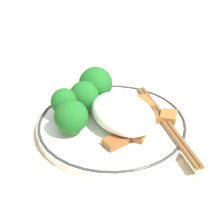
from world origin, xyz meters
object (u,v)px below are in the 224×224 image
at_px(broccoli_back_right, 64,102).
at_px(plate, 112,125).
at_px(chopsticks, 166,123).
at_px(broccoli_back_left, 96,84).
at_px(broccoli_back_center, 84,96).
at_px(broccoli_mid_left, 71,117).

bearing_deg(broccoli_back_right, plate, -136.84).
xyz_separation_m(plate, chopsticks, (-0.05, -0.06, 0.01)).
bearing_deg(broccoli_back_left, broccoli_back_right, 102.16).
distance_m(broccoli_back_left, chopsticks, 0.13).
height_order(plate, broccoli_back_left, broccoli_back_left).
bearing_deg(broccoli_back_center, broccoli_back_right, 81.83).
xyz_separation_m(broccoli_mid_left, chopsticks, (-0.07, -0.13, -0.03)).
distance_m(plate, broccoli_back_center, 0.06).
bearing_deg(broccoli_back_right, broccoli_mid_left, 163.17).
bearing_deg(plate, broccoli_mid_left, 76.81).
relative_size(broccoli_back_left, broccoli_mid_left, 1.11).
relative_size(broccoli_back_center, broccoli_mid_left, 1.01).
height_order(broccoli_back_right, chopsticks, broccoli_back_right).
xyz_separation_m(broccoli_back_center, broccoli_mid_left, (-0.04, 0.05, -0.00)).
bearing_deg(broccoli_back_right, chopsticks, -133.38).
distance_m(plate, broccoli_back_right, 0.08).
bearing_deg(broccoli_back_left, plate, 165.54).
distance_m(broccoli_back_center, chopsticks, 0.14).
xyz_separation_m(broccoli_back_center, chopsticks, (-0.10, -0.08, -0.03)).
relative_size(broccoli_mid_left, chopsticks, 0.26).
height_order(plate, broccoli_mid_left, broccoli_mid_left).
bearing_deg(plate, broccoli_back_center, 19.80).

